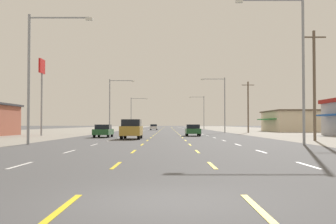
{
  "coord_description": "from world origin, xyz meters",
  "views": [
    {
      "loc": [
        0.14,
        -7.92,
        1.51
      ],
      "look_at": [
        -0.12,
        44.76,
        3.07
      ],
      "focal_mm": 43.69,
      "sensor_mm": 36.0,
      "label": 1
    }
  ],
  "objects_px": {
    "suv_inner_left_nearest": "(134,129)",
    "streetlight_left_row_2": "(135,111)",
    "sedan_far_left_near": "(105,131)",
    "streetlight_right_row_0": "(298,58)",
    "pole_sign_left_row_1": "(44,78)",
    "streetlight_left_row_1": "(114,101)",
    "streetlight_right_row_1": "(224,101)",
    "streetlight_right_row_2": "(204,110)",
    "sedan_inner_left_midfar": "(156,127)",
    "sedan_inner_right_mid": "(195,130)",
    "streetlight_left_row_0": "(38,68)"
  },
  "relations": [
    {
      "from": "suv_inner_left_nearest",
      "to": "streetlight_left_row_2",
      "type": "xyz_separation_m",
      "value": [
        -6.07,
        72.35,
        4.24
      ]
    },
    {
      "from": "sedan_far_left_near",
      "to": "streetlight_right_row_0",
      "type": "relative_size",
      "value": 0.41
    },
    {
      "from": "streetlight_right_row_0",
      "to": "streetlight_left_row_2",
      "type": "relative_size",
      "value": 1.23
    },
    {
      "from": "pole_sign_left_row_1",
      "to": "streetlight_left_row_1",
      "type": "height_order",
      "value": "pole_sign_left_row_1"
    },
    {
      "from": "streetlight_right_row_1",
      "to": "streetlight_right_row_2",
      "type": "distance_m",
      "value": 41.8
    },
    {
      "from": "suv_inner_left_nearest",
      "to": "sedan_inner_left_midfar",
      "type": "distance_m",
      "value": 62.3
    },
    {
      "from": "streetlight_right_row_0",
      "to": "streetlight_left_row_2",
      "type": "distance_m",
      "value": 85.78
    },
    {
      "from": "streetlight_right_row_0",
      "to": "streetlight_left_row_2",
      "type": "xyz_separation_m",
      "value": [
        -19.23,
        83.59,
        -1.12
      ]
    },
    {
      "from": "suv_inner_left_nearest",
      "to": "sedan_far_left_near",
      "type": "distance_m",
      "value": 6.44
    },
    {
      "from": "sedan_far_left_near",
      "to": "streetlight_right_row_2",
      "type": "height_order",
      "value": "streetlight_right_row_2"
    },
    {
      "from": "suv_inner_left_nearest",
      "to": "sedan_inner_right_mid",
      "type": "relative_size",
      "value": 1.09
    },
    {
      "from": "sedan_inner_left_midfar",
      "to": "streetlight_left_row_0",
      "type": "height_order",
      "value": "streetlight_left_row_0"
    },
    {
      "from": "sedan_far_left_near",
      "to": "sedan_inner_right_mid",
      "type": "relative_size",
      "value": 1.0
    },
    {
      "from": "sedan_inner_left_midfar",
      "to": "streetlight_right_row_0",
      "type": "xyz_separation_m",
      "value": [
        13.11,
        -73.53,
        5.63
      ]
    },
    {
      "from": "sedan_far_left_near",
      "to": "streetlight_left_row_0",
      "type": "relative_size",
      "value": 0.47
    },
    {
      "from": "streetlight_left_row_0",
      "to": "streetlight_left_row_2",
      "type": "xyz_separation_m",
      "value": [
        0.02,
        83.59,
        -0.41
      ]
    },
    {
      "from": "suv_inner_left_nearest",
      "to": "streetlight_right_row_2",
      "type": "bearing_deg",
      "value": 79.62
    },
    {
      "from": "streetlight_left_row_0",
      "to": "streetlight_left_row_2",
      "type": "bearing_deg",
      "value": 89.99
    },
    {
      "from": "suv_inner_left_nearest",
      "to": "streetlight_left_row_2",
      "type": "distance_m",
      "value": 72.73
    },
    {
      "from": "streetlight_right_row_1",
      "to": "streetlight_left_row_2",
      "type": "relative_size",
      "value": 1.09
    },
    {
      "from": "streetlight_right_row_1",
      "to": "suv_inner_left_nearest",
      "type": "bearing_deg",
      "value": -113.43
    },
    {
      "from": "suv_inner_left_nearest",
      "to": "pole_sign_left_row_1",
      "type": "xyz_separation_m",
      "value": [
        -12.85,
        12.0,
        6.57
      ]
    },
    {
      "from": "pole_sign_left_row_1",
      "to": "streetlight_right_row_0",
      "type": "xyz_separation_m",
      "value": [
        26.02,
        -23.23,
        -1.21
      ]
    },
    {
      "from": "suv_inner_left_nearest",
      "to": "sedan_inner_left_midfar",
      "type": "xyz_separation_m",
      "value": [
        0.06,
        62.3,
        -0.27
      ]
    },
    {
      "from": "streetlight_right_row_2",
      "to": "suv_inner_left_nearest",
      "type": "bearing_deg",
      "value": -100.38
    },
    {
      "from": "sedan_far_left_near",
      "to": "streetlight_right_row_2",
      "type": "distance_m",
      "value": 69.35
    },
    {
      "from": "pole_sign_left_row_1",
      "to": "streetlight_left_row_0",
      "type": "relative_size",
      "value": 1.04
    },
    {
      "from": "streetlight_right_row_2",
      "to": "streetlight_left_row_0",
      "type": "bearing_deg",
      "value": -103.02
    },
    {
      "from": "sedan_inner_right_mid",
      "to": "streetlight_left_row_0",
      "type": "height_order",
      "value": "streetlight_left_row_0"
    },
    {
      "from": "sedan_far_left_near",
      "to": "sedan_inner_right_mid",
      "type": "bearing_deg",
      "value": 26.63
    },
    {
      "from": "streetlight_left_row_2",
      "to": "pole_sign_left_row_1",
      "type": "bearing_deg",
      "value": -96.42
    },
    {
      "from": "streetlight_left_row_0",
      "to": "streetlight_right_row_2",
      "type": "relative_size",
      "value": 1.04
    },
    {
      "from": "suv_inner_left_nearest",
      "to": "sedan_far_left_near",
      "type": "xyz_separation_m",
      "value": [
        -3.69,
        5.27,
        -0.27
      ]
    },
    {
      "from": "streetlight_right_row_0",
      "to": "streetlight_right_row_2",
      "type": "relative_size",
      "value": 1.18
    },
    {
      "from": "streetlight_right_row_0",
      "to": "pole_sign_left_row_1",
      "type": "bearing_deg",
      "value": 138.24
    },
    {
      "from": "sedan_inner_left_midfar",
      "to": "streetlight_right_row_0",
      "type": "distance_m",
      "value": 74.9
    },
    {
      "from": "streetlight_left_row_1",
      "to": "streetlight_right_row_0",
      "type": "bearing_deg",
      "value": -65.21
    },
    {
      "from": "sedan_inner_left_midfar",
      "to": "pole_sign_left_row_1",
      "type": "relative_size",
      "value": 0.45
    },
    {
      "from": "suv_inner_left_nearest",
      "to": "streetlight_right_row_2",
      "type": "distance_m",
      "value": 73.69
    },
    {
      "from": "streetlight_left_row_2",
      "to": "streetlight_left_row_1",
      "type": "bearing_deg",
      "value": -90.09
    },
    {
      "from": "streetlight_left_row_1",
      "to": "streetlight_left_row_2",
      "type": "height_order",
      "value": "streetlight_left_row_1"
    },
    {
      "from": "sedan_inner_left_midfar",
      "to": "streetlight_right_row_2",
      "type": "height_order",
      "value": "streetlight_right_row_2"
    },
    {
      "from": "sedan_inner_right_mid",
      "to": "sedan_inner_left_midfar",
      "type": "height_order",
      "value": "same"
    },
    {
      "from": "sedan_far_left_near",
      "to": "pole_sign_left_row_1",
      "type": "distance_m",
      "value": 13.27
    },
    {
      "from": "streetlight_left_row_2",
      "to": "streetlight_right_row_2",
      "type": "xyz_separation_m",
      "value": [
        19.32,
        0.0,
        0.15
      ]
    },
    {
      "from": "streetlight_right_row_1",
      "to": "sedan_far_left_near",
      "type": "bearing_deg",
      "value": -123.81
    },
    {
      "from": "streetlight_left_row_1",
      "to": "pole_sign_left_row_1",
      "type": "bearing_deg",
      "value": -109.91
    },
    {
      "from": "sedan_inner_left_midfar",
      "to": "streetlight_left_row_0",
      "type": "xyz_separation_m",
      "value": [
        -6.14,
        -73.53,
        4.92
      ]
    },
    {
      "from": "sedan_inner_right_mid",
      "to": "streetlight_left_row_2",
      "type": "distance_m",
      "value": 63.3
    },
    {
      "from": "streetlight_left_row_1",
      "to": "streetlight_right_row_1",
      "type": "xyz_separation_m",
      "value": [
        19.38,
        -0.0,
        0.13
      ]
    }
  ]
}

